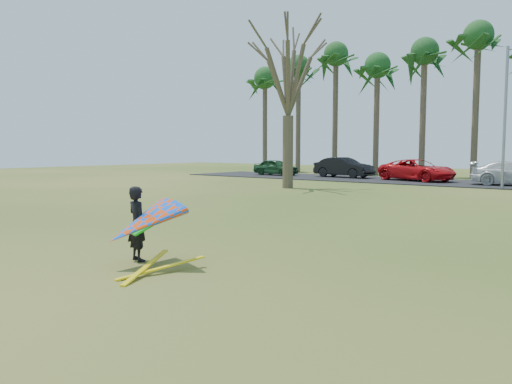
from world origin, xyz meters
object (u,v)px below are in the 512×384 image
Objects in this scene: bare_tree_left at (288,68)px; kite_flyer at (141,224)px; streetlight at (508,110)px; car_2 at (417,170)px; car_0 at (276,167)px; car_1 at (344,167)px.

bare_tree_left is 4.06× the size of kite_flyer.
car_2 is (-6.35, 3.29, -3.66)m from streetlight.
streetlight is 2.03× the size of car_0.
streetlight is at bearing -98.93° from car_0.
kite_flyer is at bearing -63.42° from bare_tree_left.
car_0 is at bearing 107.79° from car_2.
car_2 is at bearing -88.26° from car_0.
streetlight is at bearing 34.57° from bare_tree_left.
kite_flyer is (17.07, -27.69, 0.11)m from car_0.
kite_flyer reaches higher than car_0.
bare_tree_left is at bearing -140.27° from car_0.
kite_flyer is at bearing -93.02° from streetlight.
car_1 is (-2.18, 10.71, -6.08)m from bare_tree_left.
car_2 is at bearing 100.23° from kite_flyer.
bare_tree_left is at bearing -145.43° from streetlight.
car_1 is 30.49m from kite_flyer.
kite_flyer is at bearing -148.05° from car_0.
car_2 is at bearing 152.65° from streetlight.
streetlight reaches higher than car_0.
bare_tree_left is 12.55m from car_2.
car_1 reaches higher than car_2.
car_2 is (3.81, 10.29, -6.11)m from bare_tree_left.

